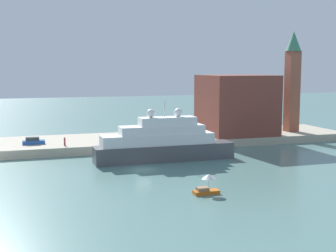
{
  "coord_description": "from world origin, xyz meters",
  "views": [
    {
      "loc": [
        -19.39,
        -74.41,
        17.24
      ],
      "look_at": [
        6.36,
        6.0,
        6.56
      ],
      "focal_mm": 49.33,
      "sensor_mm": 36.0,
      "label": 1
    }
  ],
  "objects_px": {
    "small_motorboat": "(207,185)",
    "person_figure": "(65,142)",
    "harbor_building": "(236,105)",
    "mooring_bollard": "(137,142)",
    "bell_tower": "(292,77)",
    "parked_car": "(33,141)",
    "large_yacht": "(163,143)"
  },
  "relations": [
    {
      "from": "bell_tower",
      "to": "person_figure",
      "type": "bearing_deg",
      "value": -175.28
    },
    {
      "from": "harbor_building",
      "to": "person_figure",
      "type": "height_order",
      "value": "harbor_building"
    },
    {
      "from": "parked_car",
      "to": "mooring_bollard",
      "type": "relative_size",
      "value": 6.46
    },
    {
      "from": "parked_car",
      "to": "person_figure",
      "type": "relative_size",
      "value": 2.54
    },
    {
      "from": "large_yacht",
      "to": "small_motorboat",
      "type": "bearing_deg",
      "value": -92.51
    },
    {
      "from": "small_motorboat",
      "to": "mooring_bollard",
      "type": "xyz_separation_m",
      "value": [
        -1.44,
        34.19,
        0.87
      ]
    },
    {
      "from": "bell_tower",
      "to": "large_yacht",
      "type": "bearing_deg",
      "value": -156.2
    },
    {
      "from": "harbor_building",
      "to": "large_yacht",
      "type": "bearing_deg",
      "value": -143.82
    },
    {
      "from": "small_motorboat",
      "to": "person_figure",
      "type": "distance_m",
      "value": 39.44
    },
    {
      "from": "small_motorboat",
      "to": "bell_tower",
      "type": "relative_size",
      "value": 0.15
    },
    {
      "from": "small_motorboat",
      "to": "parked_car",
      "type": "distance_m",
      "value": 45.45
    },
    {
      "from": "parked_car",
      "to": "large_yacht",
      "type": "bearing_deg",
      "value": -35.15
    },
    {
      "from": "small_motorboat",
      "to": "parked_car",
      "type": "bearing_deg",
      "value": 118.61
    },
    {
      "from": "harbor_building",
      "to": "bell_tower",
      "type": "height_order",
      "value": "bell_tower"
    },
    {
      "from": "harbor_building",
      "to": "mooring_bollard",
      "type": "relative_size",
      "value": 22.48
    },
    {
      "from": "bell_tower",
      "to": "parked_car",
      "type": "height_order",
      "value": "bell_tower"
    },
    {
      "from": "person_figure",
      "to": "mooring_bollard",
      "type": "relative_size",
      "value": 2.54
    },
    {
      "from": "large_yacht",
      "to": "parked_car",
      "type": "bearing_deg",
      "value": 144.85
    },
    {
      "from": "large_yacht",
      "to": "parked_car",
      "type": "relative_size",
      "value": 5.94
    },
    {
      "from": "large_yacht",
      "to": "person_figure",
      "type": "bearing_deg",
      "value": 143.87
    },
    {
      "from": "harbor_building",
      "to": "person_figure",
      "type": "xyz_separation_m",
      "value": [
        -40.21,
        -4.82,
        -6.08
      ]
    },
    {
      "from": "person_figure",
      "to": "small_motorboat",
      "type": "bearing_deg",
      "value": -66.39
    },
    {
      "from": "small_motorboat",
      "to": "harbor_building",
      "type": "relative_size",
      "value": 0.23
    },
    {
      "from": "large_yacht",
      "to": "harbor_building",
      "type": "bearing_deg",
      "value": 36.18
    },
    {
      "from": "large_yacht",
      "to": "bell_tower",
      "type": "bearing_deg",
      "value": 23.8
    },
    {
      "from": "small_motorboat",
      "to": "harbor_building",
      "type": "xyz_separation_m",
      "value": [
        24.43,
        40.94,
        7.42
      ]
    },
    {
      "from": "harbor_building",
      "to": "parked_car",
      "type": "xyz_separation_m",
      "value": [
        -46.18,
        -1.05,
        -6.3
      ]
    },
    {
      "from": "small_motorboat",
      "to": "person_figure",
      "type": "relative_size",
      "value": 2.04
    },
    {
      "from": "person_figure",
      "to": "mooring_bollard",
      "type": "distance_m",
      "value": 14.48
    },
    {
      "from": "bell_tower",
      "to": "mooring_bollard",
      "type": "distance_m",
      "value": 43.13
    },
    {
      "from": "large_yacht",
      "to": "small_motorboat",
      "type": "relative_size",
      "value": 7.39
    },
    {
      "from": "large_yacht",
      "to": "person_figure",
      "type": "xyz_separation_m",
      "value": [
        -16.83,
        12.28,
        -0.76
      ]
    }
  ]
}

